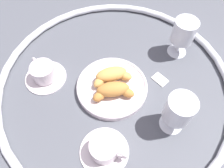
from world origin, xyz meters
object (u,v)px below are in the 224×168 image
object	(u,v)px
croissant_large	(111,75)
coffee_cup_near	(44,73)
pastry_plate	(112,87)
croissant_small	(113,90)
coffee_cup_far	(105,149)
juice_glass_left	(184,33)
juice_glass_right	(179,110)
sugar_packet	(160,79)

from	to	relation	value
croissant_large	coffee_cup_near	bearing A→B (deg)	2.69
pastry_plate	croissant_small	distance (m)	0.04
coffee_cup_far	juice_glass_left	world-z (taller)	juice_glass_left
pastry_plate	coffee_cup_near	bearing A→B (deg)	-3.42
croissant_small	juice_glass_right	bearing A→B (deg)	159.90
juice_glass_left	juice_glass_right	bearing A→B (deg)	85.34
coffee_cup_far	juice_glass_left	distance (m)	0.45
croissant_small	juice_glass_left	size ratio (longest dim) A/B	0.94
coffee_cup_near	juice_glass_left	distance (m)	0.48
juice_glass_left	coffee_cup_near	bearing A→B (deg)	21.87
pastry_plate	juice_glass_right	world-z (taller)	juice_glass_right
croissant_large	juice_glass_left	world-z (taller)	juice_glass_left
croissant_large	coffee_cup_near	xyz separation A→B (m)	(0.22, 0.01, -0.02)
croissant_large	coffee_cup_far	bearing A→B (deg)	93.30
juice_glass_left	juice_glass_right	xyz separation A→B (m)	(0.02, 0.28, 0.00)
coffee_cup_near	juice_glass_right	distance (m)	0.43
pastry_plate	coffee_cup_far	size ratio (longest dim) A/B	1.67
pastry_plate	sugar_packet	distance (m)	0.16
pastry_plate	coffee_cup_far	world-z (taller)	coffee_cup_far
pastry_plate	juice_glass_left	world-z (taller)	juice_glass_left
croissant_small	coffee_cup_near	world-z (taller)	croissant_small
coffee_cup_near	croissant_large	bearing A→B (deg)	-177.31
croissant_small	coffee_cup_near	xyz separation A→B (m)	(0.23, -0.04, -0.02)
croissant_large	coffee_cup_far	distance (m)	0.23
croissant_small	coffee_cup_far	size ratio (longest dim) A/B	0.97
pastry_plate	juice_glass_left	distance (m)	0.29
juice_glass_right	coffee_cup_near	bearing A→B (deg)	-14.81
juice_glass_left	croissant_small	bearing A→B (deg)	47.03
pastry_plate	croissant_small	size ratio (longest dim) A/B	1.72
croissant_small	juice_glass_left	xyz separation A→B (m)	(-0.20, -0.22, 0.05)
croissant_small	coffee_cup_near	bearing A→B (deg)	-10.53
pastry_plate	coffee_cup_near	world-z (taller)	coffee_cup_near
coffee_cup_far	juice_glass_right	xyz separation A→B (m)	(-0.18, -0.11, 0.07)
coffee_cup_far	pastry_plate	bearing A→B (deg)	-87.69
coffee_cup_far	sugar_packet	distance (m)	0.30
croissant_small	croissant_large	bearing A→B (deg)	-77.46
juice_glass_left	juice_glass_right	distance (m)	0.29
coffee_cup_near	coffee_cup_far	bearing A→B (deg)	137.34
sugar_packet	coffee_cup_far	bearing A→B (deg)	100.43
sugar_packet	croissant_small	bearing A→B (deg)	70.33
pastry_plate	juice_glass_right	distance (m)	0.23
coffee_cup_near	juice_glass_right	xyz separation A→B (m)	(-0.41, 0.11, 0.07)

